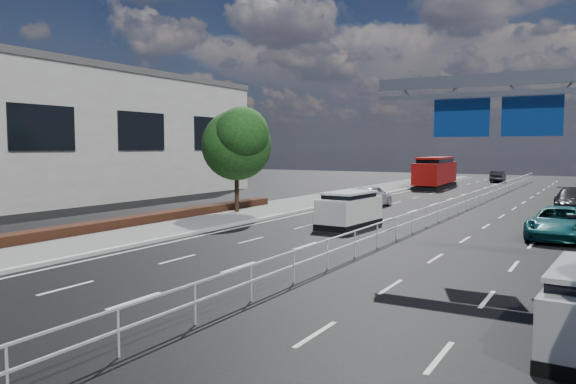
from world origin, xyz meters
The scene contains 12 objects.
ground centered at (0.00, 0.00, 0.00)m, with size 160.00×160.00×0.00m, color black.
median_fence centered at (0.00, 22.50, 0.53)m, with size 0.05×85.00×1.02m.
hedge_near centered at (-13.30, 5.00, 0.36)m, with size 1.00×36.00×0.44m, color black.
overhead_gantry centered at (6.74, 10.05, 5.61)m, with size 10.24×0.38×7.45m.
near_building centered at (-30.00, 18.00, 5.00)m, with size 12.00×38.00×10.00m, color #B9B4A6.
near_tree_back centered at (-11.94, 17.97, 4.61)m, with size 4.84×4.51×6.69m.
white_minivan centered at (-3.48, 16.21, 0.93)m, with size 2.17×4.47×1.89m.
red_bus centered at (-7.50, 47.82, 1.67)m, with size 3.14×10.82×3.20m.
near_car_silver centered at (-6.18, 26.10, 0.79)m, with size 1.88×4.66×1.59m, color #B0B3B8.
near_car_dark centered at (-3.37, 60.80, 0.68)m, with size 1.44×4.14×1.36m, color black.
parked_car_teal centered at (6.50, 17.47, 0.74)m, with size 2.45×5.32×1.48m, color #155C62.
parked_car_dark centered at (6.50, 28.91, 0.80)m, with size 2.25×5.53×1.61m, color black.
Camera 1 is at (8.42, -11.02, 4.22)m, focal length 35.00 mm.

